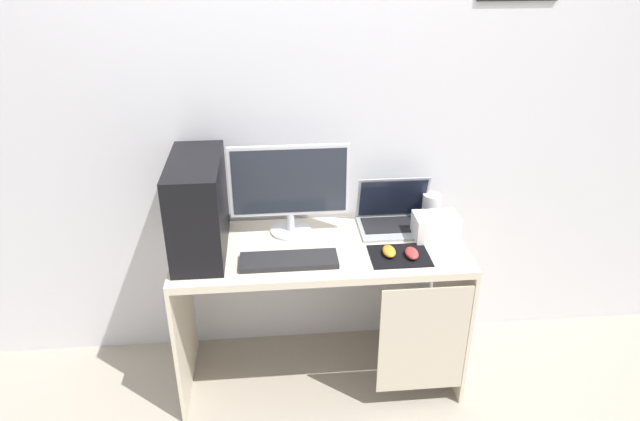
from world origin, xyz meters
TOP-DOWN VIEW (x-y plane):
  - ground_plane at (0.00, 0.00)m, footprint 8.00×8.00m
  - wall_back at (0.00, 0.32)m, footprint 4.00×0.05m
  - desk at (0.02, -0.01)m, footprint 1.31×0.56m
  - pc_tower at (-0.53, 0.02)m, footprint 0.22×0.48m
  - monitor at (-0.13, 0.14)m, footprint 0.54×0.19m
  - laptop at (0.37, 0.16)m, footprint 0.34×0.25m
  - speaker at (0.56, 0.19)m, footprint 0.09×0.09m
  - projector at (0.54, 0.03)m, footprint 0.20×0.14m
  - keyboard at (-0.15, -0.13)m, footprint 0.42×0.14m
  - mousepad at (0.34, -0.12)m, footprint 0.26×0.20m
  - mouse_left at (0.29, -0.11)m, footprint 0.06×0.10m
  - mouse_right at (0.39, -0.14)m, footprint 0.06×0.10m

SIDE VIEW (x-z plane):
  - ground_plane at x=0.00m, z-range 0.00..0.00m
  - desk at x=0.02m, z-range 0.21..0.95m
  - mousepad at x=0.34m, z-range 0.74..0.74m
  - keyboard at x=-0.15m, z-range 0.74..0.76m
  - mouse_left at x=0.29m, z-range 0.74..0.78m
  - mouse_right at x=0.39m, z-range 0.74..0.78m
  - laptop at x=0.37m, z-range 0.67..0.90m
  - projector at x=0.54m, z-range 0.74..0.85m
  - speaker at x=0.56m, z-range 0.74..0.88m
  - pc_tower at x=-0.53m, z-range 0.74..1.17m
  - monitor at x=-0.13m, z-range 0.75..1.19m
  - wall_back at x=0.00m, z-range 0.00..2.60m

